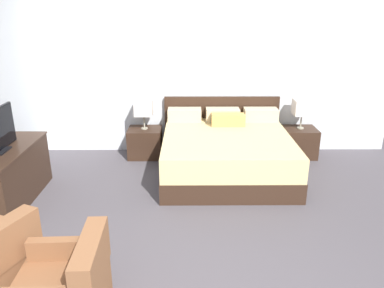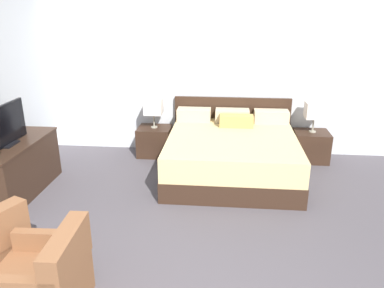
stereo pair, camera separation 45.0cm
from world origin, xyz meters
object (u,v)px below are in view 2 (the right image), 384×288
(dresser, at_px, (16,167))
(tv, at_px, (5,126))
(bed, at_px, (232,153))
(armchair_companion, at_px, (43,284))
(nightstand_right, at_px, (311,146))
(table_lamp_left, at_px, (153,107))
(table_lamp_right, at_px, (315,110))
(nightstand_left, at_px, (155,141))

(dresser, height_order, tv, tv)
(bed, relative_size, armchair_companion, 2.60)
(nightstand_right, xyz_separation_m, table_lamp_left, (-2.59, 0.00, 0.60))
(table_lamp_right, bearing_deg, bed, -152.34)
(nightstand_left, relative_size, armchair_companion, 0.72)
(dresser, bearing_deg, table_lamp_left, 45.15)
(nightstand_left, bearing_deg, bed, -27.59)
(table_lamp_right, bearing_deg, nightstand_left, -179.97)
(dresser, bearing_deg, armchair_companion, -56.42)
(nightstand_right, bearing_deg, tv, -158.21)
(bed, relative_size, nightstand_right, 3.61)
(nightstand_right, height_order, table_lamp_right, table_lamp_right)
(dresser, xyz_separation_m, armchair_companion, (1.35, -2.03, -0.09))
(nightstand_left, height_order, dresser, dresser)
(table_lamp_left, bearing_deg, nightstand_left, -90.00)
(bed, bearing_deg, nightstand_left, 152.41)
(nightstand_right, relative_size, dresser, 0.38)
(nightstand_right, bearing_deg, dresser, -159.30)
(table_lamp_left, bearing_deg, armchair_companion, -93.44)
(bed, bearing_deg, table_lamp_left, 152.36)
(nightstand_left, distance_m, armchair_companion, 3.60)
(nightstand_left, distance_m, tv, 2.39)
(table_lamp_right, height_order, armchair_companion, table_lamp_right)
(nightstand_right, relative_size, armchair_companion, 0.72)
(bed, relative_size, dresser, 1.38)
(table_lamp_right, xyz_separation_m, dresser, (-4.15, -1.57, -0.47))
(bed, distance_m, tv, 3.08)
(bed, distance_m, dresser, 2.99)
(bed, bearing_deg, armchair_companion, -117.37)
(bed, height_order, armchair_companion, bed)
(tv, bearing_deg, nightstand_left, 46.76)
(armchair_companion, bearing_deg, table_lamp_left, 86.56)
(table_lamp_right, height_order, tv, tv)
(armchair_companion, bearing_deg, tv, 124.74)
(table_lamp_right, xyz_separation_m, armchair_companion, (-2.80, -3.60, -0.56))
(table_lamp_left, height_order, tv, tv)
(nightstand_right, height_order, dresser, dresser)
(nightstand_left, height_order, armchair_companion, armchair_companion)
(dresser, relative_size, armchair_companion, 1.88)
(nightstand_right, xyz_separation_m, tv, (-4.15, -1.66, 0.73))
(dresser, distance_m, tv, 0.61)
(bed, xyz_separation_m, dresser, (-2.86, -0.89, 0.04))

